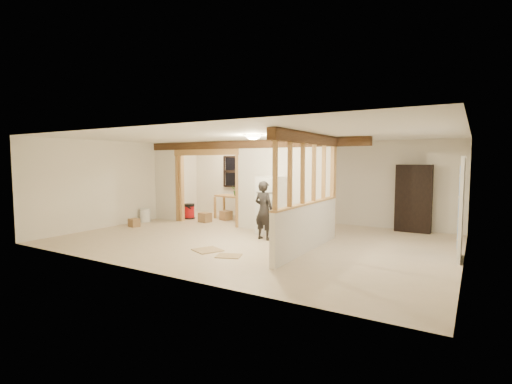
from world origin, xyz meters
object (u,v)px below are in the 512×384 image
Objects in this scene: bookshelf at (414,198)px; woman at (264,210)px; work_table at (233,207)px; shop_vac at (189,211)px; refrigerator at (271,205)px.

woman is at bearing -135.48° from bookshelf.
work_table reaches higher than shop_vac.
work_table is at bearing -35.55° from woman.
bookshelf is (6.74, 1.34, 0.65)m from shop_vac.
shop_vac is at bearing -135.12° from work_table.
refrigerator is 3.70m from shop_vac.
woman is at bearing -22.84° from shop_vac.
woman is 1.16× the size of work_table.
bookshelf reaches higher than refrigerator.
refrigerator is at bearing -145.40° from bookshelf.
bookshelf reaches higher than work_table.
bookshelf is at bearing 34.60° from refrigerator.
refrigerator reaches higher than shop_vac.
shop_vac is (-3.77, 1.59, -0.46)m from woman.
refrigerator reaches higher than woman.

